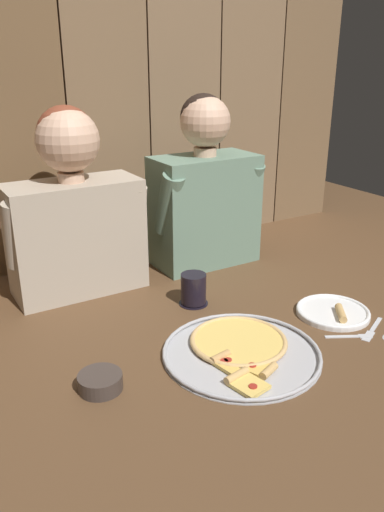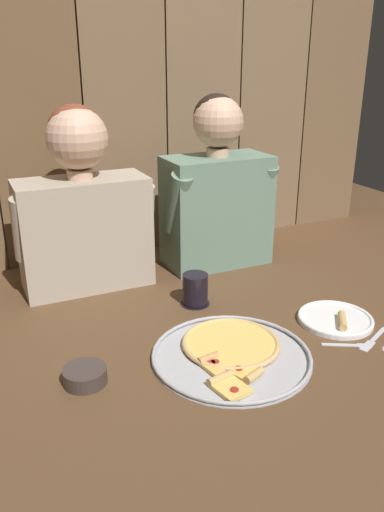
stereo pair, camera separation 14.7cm
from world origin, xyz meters
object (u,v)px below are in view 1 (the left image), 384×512
diner_left (74,210)px  diner_right (205,190)px  dinner_plate (333,312)px  drinking_glass (194,289)px  pizza_tray (241,349)px  dipping_bowl (100,381)px

diner_left → diner_right: size_ratio=0.97×
dinner_plate → drinking_glass: drinking_glass is taller
pizza_tray → diner_right: diner_right is taller
drinking_glass → diner_left: (-0.27, 0.28, 0.22)m
pizza_tray → dipping_bowl: dipping_bowl is taller
dinner_plate → diner_right: 0.63m
dipping_bowl → diner_right: diner_right is taller
dinner_plate → drinking_glass: 0.42m
drinking_glass → diner_right: 0.42m
pizza_tray → diner_right: 0.69m
drinking_glass → dipping_bowl: (-0.41, -0.26, -0.03)m
pizza_tray → dipping_bowl: 0.37m
pizza_tray → dinner_plate: bearing=4.4°
drinking_glass → diner_left: diner_left is taller
drinking_glass → diner_right: size_ratio=0.16×
diner_right → dipping_bowl: bearing=-139.0°
dipping_bowl → pizza_tray: bearing=-6.3°
dinner_plate → diner_left: size_ratio=0.37×
diner_left → dipping_bowl: bearing=-104.9°
diner_left → drinking_glass: bearing=-47.0°
drinking_glass → dipping_bowl: drinking_glass is taller
dinner_plate → diner_right: diner_right is taller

